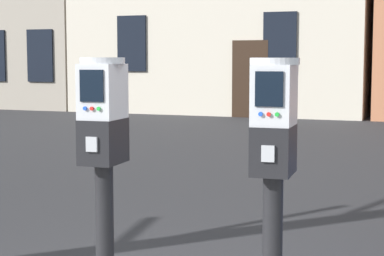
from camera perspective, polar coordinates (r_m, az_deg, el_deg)
parking_meter_near_kerb at (r=3.21m, az=-7.68°, el=-1.95°), size 0.23×0.26×1.44m
parking_meter_twin_adjacent at (r=2.91m, az=7.06°, el=-2.78°), size 0.23×0.26×1.44m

